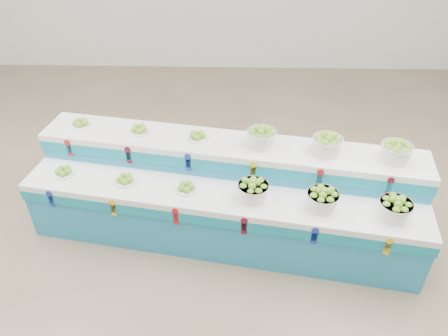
{
  "coord_description": "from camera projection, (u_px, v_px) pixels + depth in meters",
  "views": [
    {
      "loc": [
        0.65,
        -3.27,
        3.47
      ],
      "look_at": [
        0.55,
        0.3,
        0.87
      ],
      "focal_mm": 34.33,
      "sensor_mm": 36.0,
      "label": 1
    }
  ],
  "objects": [
    {
      "name": "plate_lower_left",
      "position": [
        64.0,
        171.0,
        4.55
      ],
      "size": [
        0.25,
        0.25,
        0.1
      ],
      "primitive_type": "cylinder",
      "rotation": [
        0.0,
        0.0,
        -0.17
      ],
      "color": "white",
      "rests_on": "display_stand"
    },
    {
      "name": "basket_lower_right",
      "position": [
        395.0,
        208.0,
        3.97
      ],
      "size": [
        0.35,
        0.35,
        0.23
      ],
      "primitive_type": null,
      "rotation": [
        0.0,
        0.0,
        -0.17
      ],
      "color": "silver",
      "rests_on": "display_stand"
    },
    {
      "name": "plate_upper_mid",
      "position": [
        139.0,
        129.0,
        4.67
      ],
      "size": [
        0.25,
        0.25,
        0.1
      ],
      "primitive_type": "cylinder",
      "rotation": [
        0.0,
        0.0,
        -0.17
      ],
      "color": "white",
      "rests_on": "display_stand"
    },
    {
      "name": "plate_lower_right",
      "position": [
        186.0,
        187.0,
        4.34
      ],
      "size": [
        0.25,
        0.25,
        0.1
      ],
      "primitive_type": "cylinder",
      "rotation": [
        0.0,
        0.0,
        -0.17
      ],
      "color": "white",
      "rests_on": "display_stand"
    },
    {
      "name": "plate_lower_mid",
      "position": [
        125.0,
        179.0,
        4.44
      ],
      "size": [
        0.25,
        0.25,
        0.1
      ],
      "primitive_type": "cylinder",
      "rotation": [
        0.0,
        0.0,
        -0.17
      ],
      "color": "white",
      "rests_on": "display_stand"
    },
    {
      "name": "basket_upper_left",
      "position": [
        262.0,
        137.0,
        4.42
      ],
      "size": [
        0.35,
        0.35,
        0.23
      ],
      "primitive_type": null,
      "rotation": [
        0.0,
        0.0,
        -0.17
      ],
      "color": "silver",
      "rests_on": "display_stand"
    },
    {
      "name": "plate_upper_left",
      "position": [
        81.0,
        123.0,
        4.78
      ],
      "size": [
        0.25,
        0.25,
        0.1
      ],
      "primitive_type": "cylinder",
      "rotation": [
        0.0,
        0.0,
        -0.17
      ],
      "color": "white",
      "rests_on": "display_stand"
    },
    {
      "name": "basket_upper_mid",
      "position": [
        327.0,
        144.0,
        4.31
      ],
      "size": [
        0.35,
        0.35,
        0.23
      ],
      "primitive_type": null,
      "rotation": [
        0.0,
        0.0,
        -0.17
      ],
      "color": "silver",
      "rests_on": "display_stand"
    },
    {
      "name": "basket_lower_left",
      "position": [
        253.0,
        190.0,
        4.19
      ],
      "size": [
        0.35,
        0.35,
        0.23
      ],
      "primitive_type": null,
      "rotation": [
        0.0,
        0.0,
        -0.17
      ],
      "color": "silver",
      "rests_on": "display_stand"
    },
    {
      "name": "display_stand",
      "position": [
        224.0,
        195.0,
        4.64
      ],
      "size": [
        4.29,
        1.77,
        1.02
      ],
      "primitive_type": null,
      "rotation": [
        0.0,
        0.0,
        -0.17
      ],
      "color": "teal",
      "rests_on": "ground"
    },
    {
      "name": "plate_upper_right",
      "position": [
        198.0,
        135.0,
        4.57
      ],
      "size": [
        0.25,
        0.25,
        0.1
      ],
      "primitive_type": "cylinder",
      "rotation": [
        0.0,
        0.0,
        -0.17
      ],
      "color": "white",
      "rests_on": "display_stand"
    },
    {
      "name": "basket_lower_mid",
      "position": [
        323.0,
        199.0,
        4.08
      ],
      "size": [
        0.35,
        0.35,
        0.23
      ],
      "primitive_type": null,
      "rotation": [
        0.0,
        0.0,
        -0.17
      ],
      "color": "silver",
      "rests_on": "display_stand"
    },
    {
      "name": "ground",
      "position": [
        173.0,
        247.0,
        4.71
      ],
      "size": [
        10.0,
        10.0,
        0.0
      ],
      "primitive_type": "plane",
      "color": "brown",
      "rests_on": "ground"
    },
    {
      "name": "basket_upper_right",
      "position": [
        396.0,
        151.0,
        4.21
      ],
      "size": [
        0.35,
        0.35,
        0.23
      ],
      "primitive_type": null,
      "rotation": [
        0.0,
        0.0,
        -0.17
      ],
      "color": "silver",
      "rests_on": "display_stand"
    }
  ]
}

